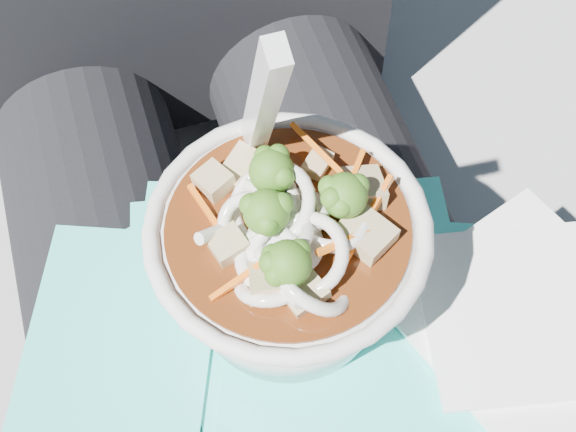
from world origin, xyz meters
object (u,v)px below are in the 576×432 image
object	(u,v)px
stone_ledge	(237,340)
plastic_bag	(305,325)
person_body	(233,230)
lap	(272,358)
udon_bowl	(288,254)

from	to	relation	value
stone_ledge	plastic_bag	size ratio (longest dim) A/B	2.94
person_body	plastic_bag	bearing A→B (deg)	-81.09
lap	person_body	world-z (taller)	person_body
person_body	udon_bowl	world-z (taller)	person_body
lap	udon_bowl	xyz separation A→B (m)	(0.01, 0.00, 0.13)
stone_ledge	plastic_bag	xyz separation A→B (m)	(0.02, -0.16, 0.38)
plastic_bag	stone_ledge	bearing A→B (deg)	95.81
plastic_bag	person_body	bearing A→B (deg)	98.91
udon_bowl	lap	bearing A→B (deg)	-170.14
person_body	plastic_bag	distance (m)	0.12
lap	person_body	xyz separation A→B (m)	(-0.00, 0.09, 0.02)
person_body	plastic_bag	size ratio (longest dim) A/B	3.01
person_body	udon_bowl	xyz separation A→B (m)	(0.01, -0.09, 0.11)
lap	udon_bowl	size ratio (longest dim) A/B	2.42
person_body	udon_bowl	distance (m)	0.15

